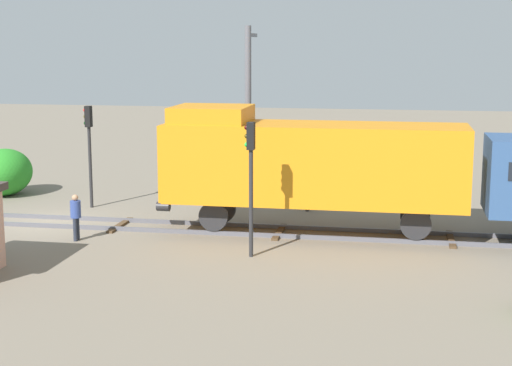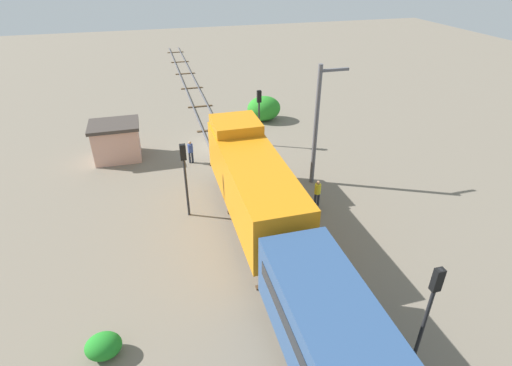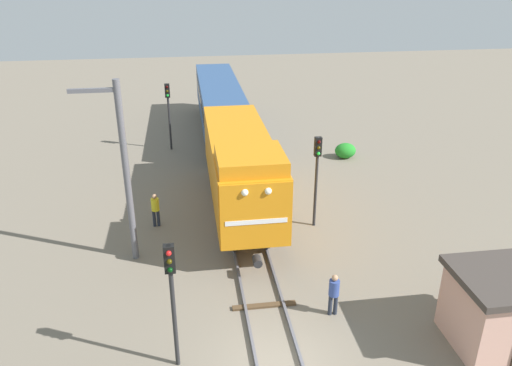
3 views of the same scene
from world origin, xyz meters
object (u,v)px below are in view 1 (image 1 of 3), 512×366
object	(u,v)px
worker_near_track	(76,214)
catenary_mast	(248,111)
worker_by_signal	(308,188)
traffic_signal_near	(89,138)
locomotive	(309,161)
traffic_signal_mid	(251,164)

from	to	relation	value
worker_near_track	catenary_mast	size ratio (longest dim) A/B	0.22
catenary_mast	worker_by_signal	bearing A→B (deg)	72.49
catenary_mast	traffic_signal_near	bearing A→B (deg)	-74.30
locomotive	catenary_mast	size ratio (longest dim) A/B	1.49
traffic_signal_mid	worker_near_track	bearing A→B (deg)	-98.57
traffic_signal_near	worker_by_signal	size ratio (longest dim) A/B	2.60
traffic_signal_mid	worker_by_signal	distance (m)	7.96
traffic_signal_near	catenary_mast	bearing A→B (deg)	105.70
traffic_signal_near	worker_by_signal	world-z (taller)	traffic_signal_near
traffic_signal_near	worker_by_signal	xyz separation A→B (m)	(-1.00, 9.36, -2.07)
traffic_signal_near	traffic_signal_mid	size ratio (longest dim) A/B	0.98
locomotive	catenary_mast	xyz separation A→B (m)	(-5.06, -3.24, 1.38)
traffic_signal_near	worker_near_track	distance (m)	6.20
traffic_signal_mid	worker_near_track	distance (m)	7.04
locomotive	traffic_signal_near	world-z (taller)	locomotive
traffic_signal_near	traffic_signal_mid	distance (m)	10.62
worker_near_track	catenary_mast	world-z (taller)	catenary_mast
traffic_signal_mid	catenary_mast	world-z (taller)	catenary_mast
traffic_signal_mid	worker_by_signal	bearing A→B (deg)	172.22
traffic_signal_near	catenary_mast	xyz separation A→B (m)	(-1.86, 6.63, 1.09)
locomotive	worker_near_track	distance (m)	8.70
catenary_mast	locomotive	bearing A→B (deg)	32.60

